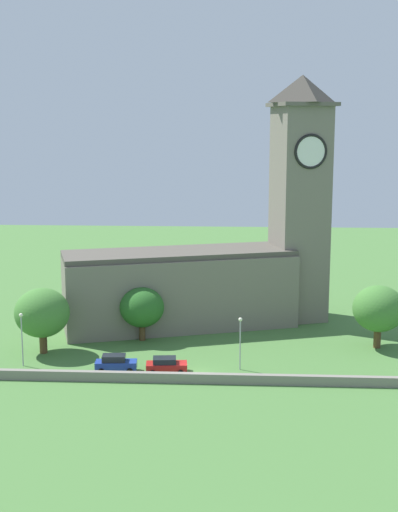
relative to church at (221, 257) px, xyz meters
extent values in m
plane|color=#477538|center=(-2.16, -5.71, -9.19)|extent=(200.00, 200.00, 0.00)
cube|color=slate|center=(-5.50, -1.71, -4.34)|extent=(31.92, 17.93, 9.69)
cube|color=#524C43|center=(-5.50, -1.71, 0.85)|extent=(31.70, 17.23, 0.70)
cube|color=slate|center=(10.66, 3.34, 5.42)|extent=(8.28, 8.28, 29.22)
cube|color=#5B554B|center=(10.66, 3.34, 20.28)|extent=(9.61, 9.61, 0.50)
pyramid|color=#403C35|center=(10.66, 3.34, 22.35)|extent=(8.69, 8.69, 3.64)
cylinder|color=white|center=(11.66, 0.13, 14.19)|extent=(4.07, 1.38, 4.23)
torus|color=black|center=(11.66, 0.13, 14.19)|extent=(4.51, 1.74, 4.61)
cylinder|color=white|center=(13.87, 4.34, 14.19)|extent=(1.38, 4.07, 4.23)
torus|color=black|center=(13.87, 4.34, 14.19)|extent=(1.74, 4.51, 4.61)
cube|color=gray|center=(-2.16, -23.10, -8.65)|extent=(48.58, 0.70, 1.07)
cube|color=#233D9E|center=(-10.97, -20.12, -8.40)|extent=(4.66, 2.10, 0.88)
cube|color=#1E232B|center=(-11.20, -20.14, -7.61)|extent=(2.65, 1.73, 0.70)
cylinder|color=black|center=(-9.51, -19.12, -8.83)|extent=(0.72, 0.37, 0.70)
cylinder|color=black|center=(-9.37, -20.87, -8.83)|extent=(0.72, 0.37, 0.70)
cylinder|color=black|center=(-12.58, -19.37, -8.83)|extent=(0.72, 0.37, 0.70)
cylinder|color=black|center=(-12.44, -21.11, -8.83)|extent=(0.72, 0.37, 0.70)
cube|color=red|center=(-5.40, -20.03, -8.49)|extent=(4.64, 2.33, 0.77)
cube|color=#1E232B|center=(-5.62, -20.05, -7.80)|extent=(2.66, 1.91, 0.61)
cylinder|color=black|center=(-3.97, -18.93, -8.88)|extent=(0.65, 0.40, 0.62)
cylinder|color=black|center=(-3.79, -20.83, -8.88)|extent=(0.65, 0.40, 0.62)
cylinder|color=black|center=(-7.01, -19.22, -8.88)|extent=(0.65, 0.40, 0.62)
cylinder|color=black|center=(-6.82, -21.12, -8.88)|extent=(0.65, 0.40, 0.62)
cylinder|color=#9EA0A5|center=(-21.81, -18.78, -6.34)|extent=(0.14, 0.14, 5.69)
sphere|color=#F4EFCC|center=(-21.81, -18.78, -3.27)|extent=(0.44, 0.44, 0.44)
cylinder|color=#9EA0A5|center=(2.64, -18.65, -6.42)|extent=(0.14, 0.14, 5.54)
sphere|color=#F4EFCC|center=(2.64, -18.65, -3.42)|extent=(0.44, 0.44, 0.44)
cylinder|color=brown|center=(-9.68, -8.34, -8.09)|extent=(0.78, 0.78, 2.19)
ellipsoid|color=#286023|center=(-9.68, -8.34, -4.90)|extent=(5.58, 5.58, 5.02)
cylinder|color=brown|center=(19.37, -9.74, -7.90)|extent=(0.88, 0.88, 2.56)
ellipsoid|color=#427A33|center=(19.37, -9.74, -4.27)|extent=(6.26, 6.26, 5.64)
cylinder|color=brown|center=(-20.76, -14.06, -7.93)|extent=(0.91, 0.91, 2.51)
ellipsoid|color=#427A33|center=(-20.76, -14.06, -4.23)|extent=(6.50, 6.50, 5.85)
camera|label=1|loc=(2.35, -94.03, 17.57)|focal=49.79mm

